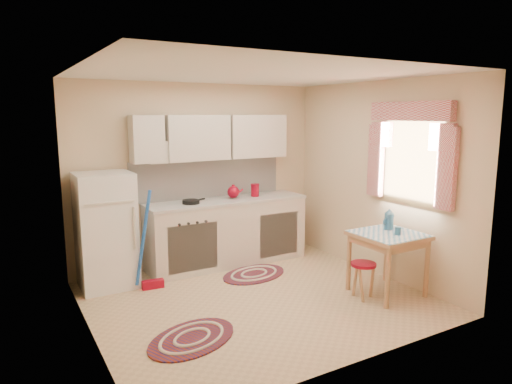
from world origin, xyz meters
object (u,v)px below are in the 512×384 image
fridge (106,230)px  table (387,264)px  base_cabinets (227,233)px  stool (363,281)px

fridge → table: (2.78, -1.87, -0.34)m
table → base_cabinets: bearing=120.4°
fridge → base_cabinets: fridge is taller
stool → table: bearing=-4.5°
fridge → stool: size_ratio=3.33×
fridge → stool: 3.09m
base_cabinets → stool: size_ratio=5.36×
base_cabinets → stool: bearing=-67.6°
base_cabinets → table: size_ratio=3.12×
base_cabinets → stool: (0.78, -1.89, -0.23)m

